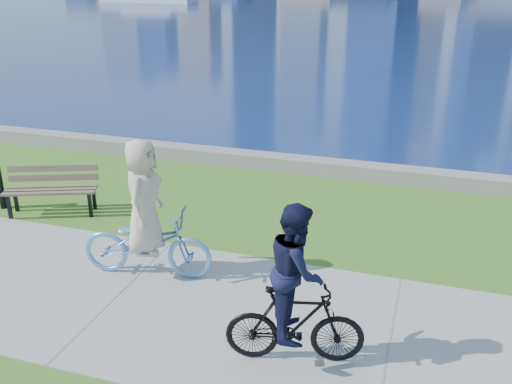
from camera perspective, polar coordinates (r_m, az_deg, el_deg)
ground at (r=8.98m, az=-13.48°, el=-9.94°), size 320.00×320.00×0.00m
concrete_path at (r=8.98m, az=-13.49°, el=-9.89°), size 80.00×3.50×0.02m
seawall at (r=14.04m, az=-0.60°, el=3.26°), size 90.00×0.50×0.35m
bay_water at (r=78.67m, az=15.63°, el=17.64°), size 320.00×131.00×0.01m
park_bench at (r=11.98m, az=-19.75°, el=0.57°), size 1.87×1.23×0.91m
cyclist_woman at (r=9.02m, az=-10.97°, el=-3.42°), size 1.06×2.17×2.24m
cyclist_man at (r=6.97m, az=3.99°, el=-10.55°), size 0.89×1.78×2.12m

